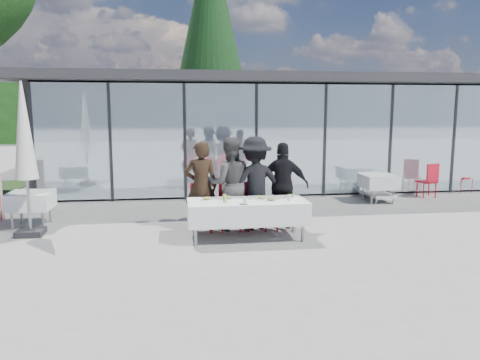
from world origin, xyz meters
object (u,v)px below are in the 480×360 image
diner_a (201,186)px  diner_b (230,184)px  diner_d (283,185)px  plate_b (228,198)px  plate_d (290,196)px  spare_chair_a (461,174)px  plate_extra (271,200)px  spare_table_right (378,182)px  folded_eyeglasses (243,204)px  diner_chair_d (283,203)px  market_umbrella (24,139)px  plate_a (207,199)px  lounger (374,190)px  spare_table_left (31,201)px  diner_chair_b (230,204)px  diner_c (255,183)px  conifer_tree (210,30)px  spare_chair_b (429,179)px  diner_chair_a (201,205)px  plate_c (262,198)px  diner_chair_c (255,203)px  juice_bottle (225,198)px  dining_table (247,211)px

diner_a → diner_b: diner_b is taller
diner_d → plate_b: bearing=40.7°
plate_d → spare_chair_a: 7.51m
plate_extra → spare_table_right: bearing=42.0°
diner_d → folded_eyeglasses: size_ratio=12.82×
diner_d → plate_b: (-1.22, -0.61, -0.12)m
diner_chair_d → market_umbrella: size_ratio=0.33×
plate_a → lounger: 6.00m
spare_table_left → spare_table_right: size_ratio=1.00×
diner_chair_b → plate_d: 1.29m
diner_c → conifer_tree: bearing=-100.9°
spare_chair_b → conifer_tree: bearing=119.5°
diner_chair_a → lounger: bearing=29.4°
diner_chair_d → plate_c: 0.92m
diner_a → diner_chair_c: bearing=179.3°
diner_c → diner_chair_c: size_ratio=1.97×
juice_bottle → conifer_tree: conifer_tree is taller
spare_table_left → plate_b: bearing=-19.6°
diner_chair_d → folded_eyeglasses: diner_chair_d is taller
juice_bottle → spare_table_left: (-3.94, 1.75, -0.27)m
spare_chair_a → market_umbrella: 11.97m
diner_chair_a → diner_chair_c: size_ratio=1.00×
dining_table → juice_bottle: (-0.45, -0.15, 0.29)m
plate_c → spare_table_left: plate_c is taller
plate_b → plate_c: size_ratio=1.00×
spare_table_left → plate_a: bearing=-22.3°
diner_chair_d → plate_c: diner_chair_d is taller
diner_a → juice_bottle: (0.38, -0.91, -0.09)m
dining_table → plate_a: bearing=171.3°
plate_b → spare_table_right: (4.39, 2.96, -0.22)m
dining_table → spare_table_right: bearing=37.6°
spare_table_left → conifer_tree: (4.73, 11.39, 5.43)m
plate_c → folded_eyeglasses: 0.62m
diner_a → conifer_tree: (1.17, 12.22, 5.07)m
diner_c → plate_b: bearing=33.4°
plate_extra → spare_chair_b: (5.28, 3.61, -0.24)m
folded_eyeglasses → spare_table_left: 4.70m
plate_extra → juice_bottle: juice_bottle is taller
dining_table → diner_chair_a: (-0.83, 0.75, -0.00)m
plate_extra → diner_chair_a: bearing=145.2°
plate_a → lounger: plate_a is taller
plate_extra → spare_chair_a: bearing=33.1°
spare_table_right → lounger: bearing=78.4°
diner_b → spare_table_left: (-4.14, 0.84, -0.40)m
plate_b → diner_c: bearing=44.0°
diner_chair_d → plate_d: size_ratio=3.72×
lounger → plate_b: bearing=-142.9°
diner_c → plate_extra: size_ratio=7.31×
diner_chair_a → plate_c: size_ratio=3.72×
dining_table → plate_b: bearing=155.5°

